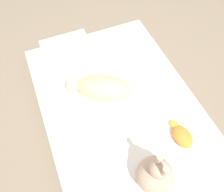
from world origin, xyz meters
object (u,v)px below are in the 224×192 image
Objects in this scene: bunny_plush at (155,174)px; turtle_plush at (182,135)px; swaddled_baby at (101,88)px; pillow at (68,52)px.

turtle_plush is (0.16, -0.30, -0.09)m from bunny_plush.
swaddled_baby is at bearing 35.24° from turtle_plush.
swaddled_baby is 0.62m from turtle_plush.
pillow is at bearing -43.57° from swaddled_baby.
bunny_plush reaches higher than turtle_plush.
pillow is 1.86× the size of turtle_plush.
bunny_plush is 0.35m from turtle_plush.
swaddled_baby reaches higher than turtle_plush.
swaddled_baby is 1.24× the size of pillow.
bunny_plush is at bearing -171.09° from pillow.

